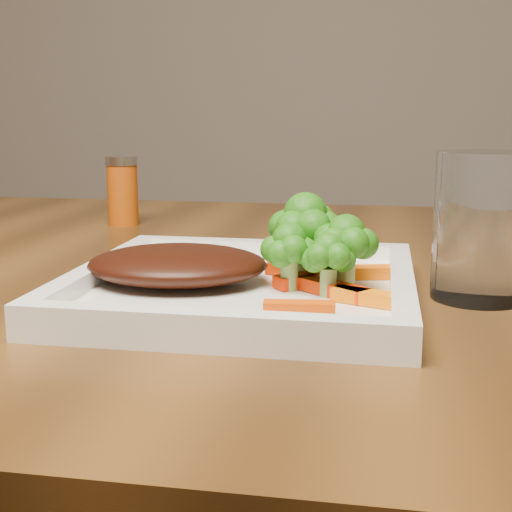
% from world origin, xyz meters
% --- Properties ---
extents(wall_back, '(4.00, 0.01, 2.60)m').
position_xyz_m(wall_back, '(0.00, 2.00, 1.30)').
color(wall_back, beige).
rests_on(wall_back, floor).
extents(plate, '(0.27, 0.27, 0.01)m').
position_xyz_m(plate, '(0.31, -0.35, 0.76)').
color(plate, white).
rests_on(plate, dining_table).
extents(steak, '(0.16, 0.13, 0.03)m').
position_xyz_m(steak, '(0.26, -0.35, 0.78)').
color(steak, '#351007').
rests_on(steak, plate).
extents(broccoli_0, '(0.09, 0.09, 0.07)m').
position_xyz_m(broccoli_0, '(0.36, -0.32, 0.80)').
color(broccoli_0, '#146F12').
rests_on(broccoli_0, plate).
extents(broccoli_1, '(0.07, 0.07, 0.06)m').
position_xyz_m(broccoli_1, '(0.40, -0.35, 0.79)').
color(broccoli_1, '#307012').
rests_on(broccoli_1, plate).
extents(broccoli_2, '(0.06, 0.06, 0.06)m').
position_xyz_m(broccoli_2, '(0.38, -0.37, 0.79)').
color(broccoli_2, '#196711').
rests_on(broccoli_2, plate).
extents(broccoli_3, '(0.05, 0.05, 0.06)m').
position_xyz_m(broccoli_3, '(0.35, -0.35, 0.79)').
color(broccoli_3, '#177213').
rests_on(broccoli_3, plate).
extents(carrot_0, '(0.05, 0.02, 0.01)m').
position_xyz_m(carrot_0, '(0.37, -0.43, 0.77)').
color(carrot_0, '#DA4503').
rests_on(carrot_0, plate).
extents(carrot_1, '(0.06, 0.03, 0.01)m').
position_xyz_m(carrot_1, '(0.42, -0.39, 0.77)').
color(carrot_1, orange).
rests_on(carrot_1, plate).
extents(carrot_3, '(0.06, 0.03, 0.01)m').
position_xyz_m(carrot_3, '(0.41, -0.30, 0.77)').
color(carrot_3, '#F36303').
rests_on(carrot_3, plate).
extents(carrot_4, '(0.04, 0.06, 0.01)m').
position_xyz_m(carrot_4, '(0.34, -0.28, 0.77)').
color(carrot_4, red).
rests_on(carrot_4, plate).
extents(carrot_5, '(0.06, 0.05, 0.01)m').
position_xyz_m(carrot_5, '(0.39, -0.37, 0.77)').
color(carrot_5, '#F02F03').
rests_on(carrot_5, plate).
extents(carrot_6, '(0.06, 0.05, 0.01)m').
position_xyz_m(carrot_6, '(0.37, -0.34, 0.77)').
color(carrot_6, '#FF2E04').
rests_on(carrot_6, plate).
extents(spice_shaker, '(0.04, 0.04, 0.09)m').
position_xyz_m(spice_shaker, '(0.08, 0.00, 0.80)').
color(spice_shaker, '#AB4509').
rests_on(spice_shaker, dining_table).
extents(drinking_glass, '(0.10, 0.10, 0.12)m').
position_xyz_m(drinking_glass, '(0.50, -0.31, 0.81)').
color(drinking_glass, white).
rests_on(drinking_glass, dining_table).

